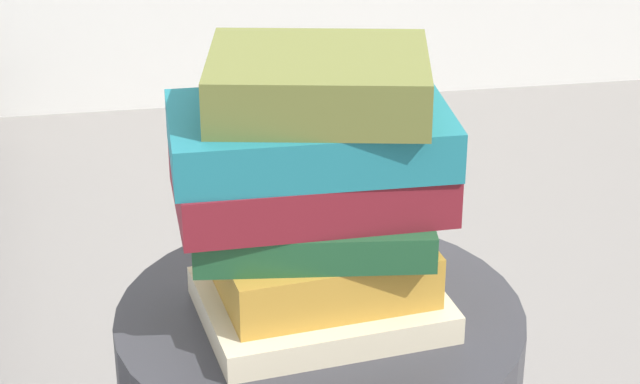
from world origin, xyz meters
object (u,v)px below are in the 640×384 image
(book_forest, at_px, (313,224))
(book_cream, at_px, (321,304))
(book_olive, at_px, (318,83))
(book_teal, at_px, (310,135))
(book_ochre, at_px, (314,259))
(book_maroon, at_px, (310,180))

(book_forest, bearing_deg, book_cream, -35.95)
(book_cream, bearing_deg, book_olive, 83.44)
(book_cream, xyz_separation_m, book_forest, (-0.01, 0.01, 0.10))
(book_teal, bearing_deg, book_ochre, 26.46)
(book_ochre, xyz_separation_m, book_olive, (0.00, -0.00, 0.21))
(book_maroon, bearing_deg, book_teal, -97.09)
(book_forest, bearing_deg, book_teal, 102.16)
(book_ochre, height_order, book_teal, book_teal)
(book_cream, relative_size, book_maroon, 0.90)
(book_cream, distance_m, book_maroon, 0.15)
(book_ochre, bearing_deg, book_cream, -86.57)
(book_cream, relative_size, book_ochre, 1.16)
(book_teal, xyz_separation_m, book_olive, (0.01, 0.00, 0.06))
(book_olive, bearing_deg, book_forest, -110.32)
(book_ochre, xyz_separation_m, book_maroon, (-0.01, 0.00, 0.10))
(book_ochre, xyz_separation_m, book_forest, (-0.00, -0.01, 0.05))
(book_forest, xyz_separation_m, book_maroon, (-0.00, 0.01, 0.05))
(book_forest, relative_size, book_olive, 1.11)
(book_cream, relative_size, book_teal, 0.89)
(book_olive, bearing_deg, book_maroon, -172.87)
(book_maroon, height_order, book_olive, book_olive)
(book_cream, height_order, book_teal, book_teal)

